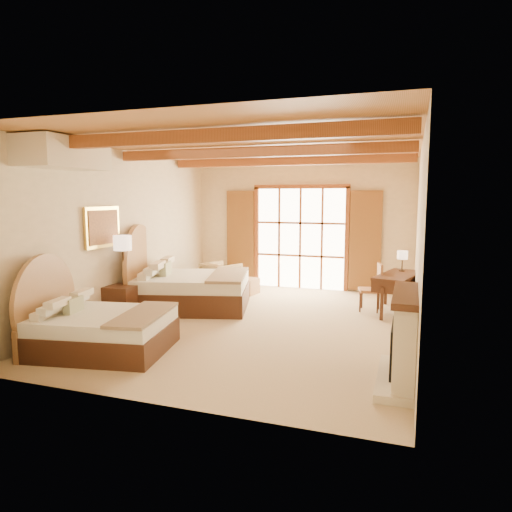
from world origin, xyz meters
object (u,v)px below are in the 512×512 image
at_px(bed_far, 184,286).
at_px(desk, 398,292).
at_px(bed_near, 94,325).
at_px(armchair, 221,277).
at_px(nightstand, 122,302).

distance_m(bed_far, desk, 4.35).
height_order(bed_far, desk, bed_far).
xyz_separation_m(bed_near, armchair, (0.09, 4.60, -0.03)).
height_order(bed_near, bed_far, bed_far).
bearing_deg(desk, bed_near, -123.13).
height_order(bed_far, armchair, bed_far).
bearing_deg(armchair, desk, -165.02).
distance_m(bed_far, nightstand, 1.39).
relative_size(bed_far, nightstand, 4.28).
bearing_deg(bed_near, desk, 32.05).
bearing_deg(bed_far, armchair, 71.79).
bearing_deg(nightstand, desk, 21.33).
distance_m(nightstand, armchair, 3.05).
xyz_separation_m(bed_near, desk, (4.25, 3.82, 0.04)).
xyz_separation_m(nightstand, armchair, (0.77, 2.95, 0.04)).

